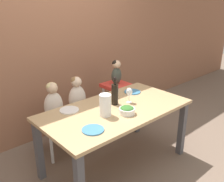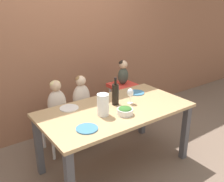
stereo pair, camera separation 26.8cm
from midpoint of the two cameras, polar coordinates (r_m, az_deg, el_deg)
The scene contains 16 objects.
ground_plane at distance 3.08m, azimuth 3.33°, elevation -16.47°, with size 14.00×14.00×0.00m, color #705B4C.
wall_back at distance 3.48m, azimuth -8.73°, elevation 12.03°, with size 10.00×0.06×2.70m.
dining_table at distance 2.75m, azimuth 3.61°, elevation -5.84°, with size 1.64×0.86×0.73m.
chair_far_left at distance 3.18m, azimuth -9.78°, elevation -6.93°, with size 0.42×0.42×0.47m.
chair_far_center at distance 3.32m, azimuth -4.54°, elevation -5.42°, with size 0.42×0.42×0.47m.
chair_right_highchair at distance 3.63m, azimuth 4.59°, elevation -0.61°, with size 0.35×0.35×0.69m.
person_child_left at distance 3.06m, azimuth -10.12°, elevation -1.99°, with size 0.23×0.17×0.46m.
person_child_center at distance 3.20m, azimuth -4.69°, elevation -0.65°, with size 0.23×0.17×0.46m.
person_baby_right at distance 3.53m, azimuth 4.73°, elevation 4.40°, with size 0.16×0.12×0.35m.
wine_bottle at distance 2.75m, azimuth 3.57°, elevation -0.71°, with size 0.08×0.08×0.32m.
paper_towel_roll at distance 2.50m, azimuth 0.99°, elevation -3.24°, with size 0.12×0.12×0.23m.
wine_glass_near at distance 2.80m, azimuth 6.94°, elevation -0.49°, with size 0.07×0.07×0.18m.
salad_bowl_large at distance 2.56m, azimuth 6.00°, elevation -4.56°, with size 0.17×0.17×0.08m.
dinner_plate_front_left at distance 2.29m, azimuth -2.38°, elevation -8.67°, with size 0.20×0.20×0.01m.
dinner_plate_back_left at distance 2.71m, azimuth -7.00°, elevation -3.96°, with size 0.20×0.20×0.01m.
dinner_plate_back_right at distance 3.15m, azimuth 7.97°, elevation -0.42°, with size 0.20×0.20×0.01m.
Camera 2 is at (-1.47, -1.97, 1.86)m, focal length 40.00 mm.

